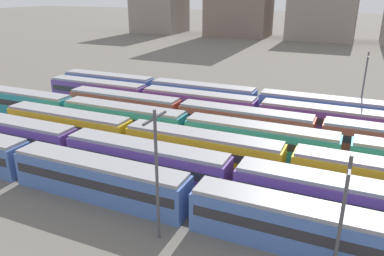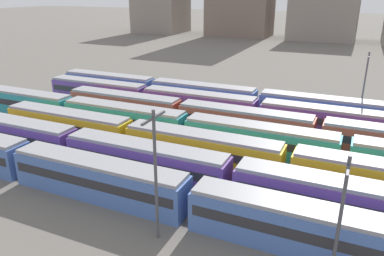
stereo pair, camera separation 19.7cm
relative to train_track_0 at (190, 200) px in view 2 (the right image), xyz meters
The scene contains 11 objects.
ground_plane 28.29m from the train_track_0, 146.44° to the left, with size 600.00×600.00×0.00m, color #666059.
train_track_0 is the anchor object (origin of this frame).
train_track_3 17.40m from the train_track_0, 116.27° to the left, with size 74.70×3.06×3.75m.
train_track_4 20.86m from the train_track_0, 94.47° to the left, with size 55.80×3.06×3.75m.
train_track_5 27.33m from the train_track_0, 72.07° to the left, with size 93.60×3.06×3.75m.
train_track_6 31.30m from the train_track_0, 94.62° to the left, with size 74.70×3.06×3.75m.
catenary_pole_0 12.37m from the train_track_0, 13.11° to the right, with size 0.24×3.20×9.34m.
catenary_pole_1 36.61m from the train_track_0, 70.31° to the left, with size 0.24×3.20×10.19m.
catenary_pole_2 5.31m from the train_track_0, 112.72° to the right, with size 0.24×3.20×10.64m.
distant_building_0 148.58m from the train_track_0, 119.62° to the left, with size 20.62×19.21×26.76m, color gray.
distant_building_2 129.10m from the train_track_0, 91.82° to the left, with size 24.38×15.74×19.94m, color gray.
Camera 2 is at (34.93, -24.93, 18.60)m, focal length 35.19 mm.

